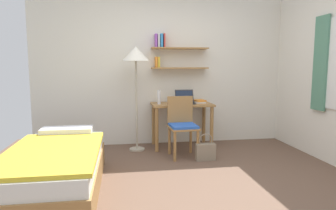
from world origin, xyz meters
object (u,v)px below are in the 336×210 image
(desk_chair, at_px, (182,124))
(handbag, at_px, (206,151))
(desk, at_px, (182,112))
(laptop, at_px, (185,100))
(water_bottle, at_px, (159,97))
(bed, at_px, (56,169))
(standing_lamp, at_px, (136,59))
(book_stack, at_px, (200,101))

(desk_chair, xyz_separation_m, handbag, (0.28, -0.26, -0.35))
(desk, relative_size, desk_chair, 1.11)
(laptop, relative_size, water_bottle, 1.39)
(bed, height_order, desk_chair, desk_chair)
(bed, distance_m, standing_lamp, 2.09)
(book_stack, bearing_deg, bed, -141.13)
(desk_chair, distance_m, book_stack, 0.72)
(laptop, height_order, book_stack, laptop)
(water_bottle, xyz_separation_m, handbag, (0.56, -0.73, -0.69))
(bed, bearing_deg, laptop, 42.09)
(book_stack, bearing_deg, laptop, -170.44)
(desk, bearing_deg, handbag, -75.89)
(desk, distance_m, desk_chair, 0.52)
(desk_chair, xyz_separation_m, water_bottle, (-0.28, 0.47, 0.34))
(handbag, bearing_deg, book_stack, 81.61)
(laptop, bearing_deg, standing_lamp, -173.79)
(desk, height_order, standing_lamp, standing_lamp)
(standing_lamp, height_order, book_stack, standing_lamp)
(laptop, xyz_separation_m, book_stack, (0.26, 0.04, -0.03))
(desk, height_order, water_bottle, water_bottle)
(standing_lamp, distance_m, handbag, 1.73)
(laptop, relative_size, handbag, 0.81)
(standing_lamp, xyz_separation_m, laptop, (0.78, 0.09, -0.66))
(desk, bearing_deg, bed, -137.04)
(bed, distance_m, book_stack, 2.57)
(laptop, bearing_deg, desk_chair, -105.83)
(bed, relative_size, book_stack, 8.15)
(book_stack, bearing_deg, handbag, -98.39)
(water_bottle, height_order, book_stack, water_bottle)
(desk, height_order, laptop, laptop)
(bed, bearing_deg, handbag, 22.95)
(water_bottle, relative_size, handbag, 0.58)
(desk, distance_m, water_bottle, 0.45)
(desk_chair, bearing_deg, laptop, 74.17)
(bed, distance_m, laptop, 2.36)
(bed, distance_m, water_bottle, 2.07)
(bed, xyz_separation_m, standing_lamp, (0.92, 1.46, 1.19))
(standing_lamp, bearing_deg, handbag, -36.00)
(standing_lamp, bearing_deg, water_bottle, 9.35)
(laptop, xyz_separation_m, water_bottle, (-0.42, -0.03, 0.05))
(standing_lamp, relative_size, laptop, 5.25)
(standing_lamp, bearing_deg, laptop, 6.21)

